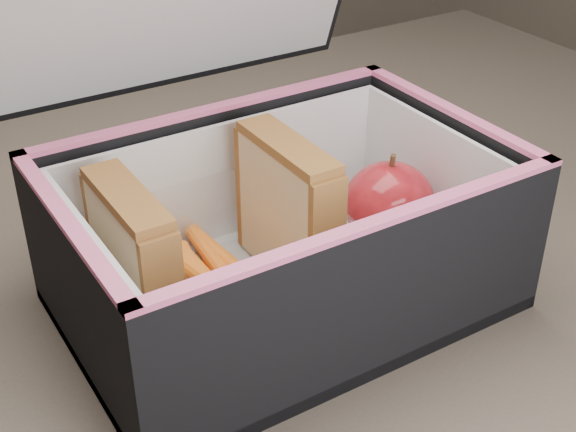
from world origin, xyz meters
The scene contains 8 objects.
kitchen_table centered at (0.00, 0.00, 0.66)m, with size 1.20×0.80×0.75m.
lunch_bag centered at (0.00, -0.05, 0.82)m, with size 0.30×0.27×0.30m.
plastic_tub centered at (-0.05, -0.05, 0.80)m, with size 0.16×0.11×0.07m, color white, non-canonical shape.
sandwich_left centered at (-0.10, -0.05, 0.82)m, with size 0.03×0.09×0.10m.
sandwich_right centered at (0.01, -0.05, 0.82)m, with size 0.03×0.10×0.11m.
carrot_sticks centered at (-0.05, -0.04, 0.78)m, with size 0.06×0.15×0.03m.
paper_napkin centered at (0.09, -0.06, 0.77)m, with size 0.08×0.08×0.01m, color white.
red_apple centered at (0.10, -0.06, 0.80)m, with size 0.09×0.09×0.07m.
Camera 1 is at (-0.24, -0.46, 1.11)m, focal length 50.00 mm.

